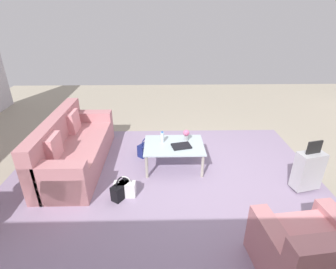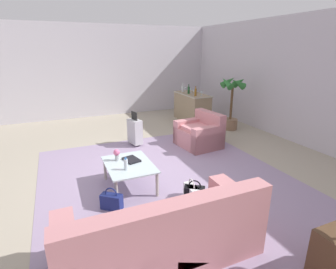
{
  "view_description": "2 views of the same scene",
  "coord_description": "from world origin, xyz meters",
  "px_view_note": "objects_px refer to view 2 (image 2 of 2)",
  "views": [
    {
      "loc": [
        0.59,
        3.47,
        2.57
      ],
      "look_at": [
        0.5,
        -0.46,
        0.66
      ],
      "focal_mm": 28.0,
      "sensor_mm": 36.0,
      "label": 1
    },
    {
      "loc": [
        4.38,
        -1.51,
        2.29
      ],
      "look_at": [
        0.31,
        0.26,
        0.84
      ],
      "focal_mm": 28.0,
      "sensor_mm": 36.0,
      "label": 2
    }
  ],
  "objects_px": {
    "water_bottle": "(126,164)",
    "wine_glass_leftmost": "(185,88)",
    "wine_glass_right_of_centre": "(194,91)",
    "coffee_table": "(129,167)",
    "wine_bottle_clear": "(183,88)",
    "wine_glass_left_of_centre": "(191,89)",
    "flower_vase": "(117,154)",
    "wine_glass_rightmost": "(201,92)",
    "bar_console": "(192,107)",
    "armchair": "(201,134)",
    "couch": "(164,239)",
    "suitcase_silver": "(135,131)",
    "handbag_black": "(194,193)",
    "handbag_navy": "(112,201)",
    "wine_bottle_green": "(189,90)",
    "wine_bottle_amber": "(195,92)",
    "handbag_white": "(191,192)",
    "potted_palm": "(232,101)",
    "coffee_table_book": "(131,160)"
  },
  "relations": [
    {
      "from": "bar_console",
      "to": "wine_bottle_clear",
      "type": "bearing_deg",
      "value": -164.78
    },
    {
      "from": "wine_glass_rightmost",
      "to": "bar_console",
      "type": "bearing_deg",
      "value": -175.25
    },
    {
      "from": "wine_glass_right_of_centre",
      "to": "water_bottle",
      "type": "bearing_deg",
      "value": -42.08
    },
    {
      "from": "wine_bottle_clear",
      "to": "wine_glass_left_of_centre",
      "type": "bearing_deg",
      "value": 30.36
    },
    {
      "from": "couch",
      "to": "suitcase_silver",
      "type": "height_order",
      "value": "couch"
    },
    {
      "from": "suitcase_silver",
      "to": "handbag_navy",
      "type": "relative_size",
      "value": 2.37
    },
    {
      "from": "couch",
      "to": "wine_bottle_green",
      "type": "distance_m",
      "value": 6.18
    },
    {
      "from": "water_bottle",
      "to": "wine_bottle_clear",
      "type": "xyz_separation_m",
      "value": [
        -4.15,
        3.08,
        0.49
      ]
    },
    {
      "from": "water_bottle",
      "to": "couch",
      "type": "bearing_deg",
      "value": -0.0
    },
    {
      "from": "armchair",
      "to": "suitcase_silver",
      "type": "relative_size",
      "value": 1.26
    },
    {
      "from": "coffee_table",
      "to": "handbag_black",
      "type": "height_order",
      "value": "coffee_table"
    },
    {
      "from": "coffee_table_book",
      "to": "suitcase_silver",
      "type": "bearing_deg",
      "value": 148.48
    },
    {
      "from": "wine_glass_left_of_centre",
      "to": "flower_vase",
      "type": "bearing_deg",
      "value": -43.63
    },
    {
      "from": "coffee_table",
      "to": "wine_glass_right_of_centre",
      "type": "bearing_deg",
      "value": 137.17
    },
    {
      "from": "couch",
      "to": "wine_glass_right_of_centre",
      "type": "height_order",
      "value": "wine_glass_right_of_centre"
    },
    {
      "from": "wine_glass_right_of_centre",
      "to": "wine_glass_rightmost",
      "type": "height_order",
      "value": "same"
    },
    {
      "from": "wine_glass_leftmost",
      "to": "wine_glass_left_of_centre",
      "type": "bearing_deg",
      "value": 5.65
    },
    {
      "from": "coffee_table_book",
      "to": "wine_glass_right_of_centre",
      "type": "distance_m",
      "value": 4.43
    },
    {
      "from": "wine_glass_rightmost",
      "to": "suitcase_silver",
      "type": "height_order",
      "value": "wine_glass_rightmost"
    },
    {
      "from": "coffee_table",
      "to": "bar_console",
      "type": "bearing_deg",
      "value": 138.47
    },
    {
      "from": "handbag_white",
      "to": "wine_glass_right_of_centre",
      "type": "bearing_deg",
      "value": 150.78
    },
    {
      "from": "water_bottle",
      "to": "handbag_white",
      "type": "height_order",
      "value": "water_bottle"
    },
    {
      "from": "armchair",
      "to": "handbag_navy",
      "type": "bearing_deg",
      "value": -54.73
    },
    {
      "from": "handbag_navy",
      "to": "wine_bottle_green",
      "type": "bearing_deg",
      "value": 139.91
    },
    {
      "from": "flower_vase",
      "to": "bar_console",
      "type": "bearing_deg",
      "value": 135.26
    },
    {
      "from": "bar_console",
      "to": "wine_glass_left_of_centre",
      "type": "relative_size",
      "value": 9.79
    },
    {
      "from": "bar_console",
      "to": "handbag_navy",
      "type": "distance_m",
      "value": 5.36
    },
    {
      "from": "wine_glass_left_of_centre",
      "to": "wine_glass_rightmost",
      "type": "xyz_separation_m",
      "value": [
        0.69,
        0.0,
        0.0
      ]
    },
    {
      "from": "handbag_navy",
      "to": "handbag_black",
      "type": "xyz_separation_m",
      "value": [
        0.29,
        1.25,
        0.0
      ]
    },
    {
      "from": "wine_glass_left_of_centre",
      "to": "suitcase_silver",
      "type": "relative_size",
      "value": 0.18
    },
    {
      "from": "wine_glass_left_of_centre",
      "to": "wine_bottle_clear",
      "type": "height_order",
      "value": "wine_bottle_clear"
    },
    {
      "from": "wine_glass_right_of_centre",
      "to": "wine_bottle_clear",
      "type": "xyz_separation_m",
      "value": [
        -0.62,
        -0.11,
        0.01
      ]
    },
    {
      "from": "armchair",
      "to": "bar_console",
      "type": "relative_size",
      "value": 0.71
    },
    {
      "from": "water_bottle",
      "to": "wine_glass_leftmost",
      "type": "height_order",
      "value": "wine_glass_leftmost"
    },
    {
      "from": "water_bottle",
      "to": "armchair",
      "type": "bearing_deg",
      "value": 123.63
    },
    {
      "from": "handbag_black",
      "to": "wine_glass_right_of_centre",
      "type": "bearing_deg",
      "value": 151.37
    },
    {
      "from": "handbag_navy",
      "to": "wine_glass_left_of_centre",
      "type": "bearing_deg",
      "value": 139.65
    },
    {
      "from": "wine_bottle_green",
      "to": "handbag_navy",
      "type": "bearing_deg",
      "value": -40.09
    },
    {
      "from": "flower_vase",
      "to": "wine_glass_left_of_centre",
      "type": "xyz_separation_m",
      "value": [
        -3.45,
        3.29,
        0.45
      ]
    },
    {
      "from": "armchair",
      "to": "flower_vase",
      "type": "height_order",
      "value": "armchair"
    },
    {
      "from": "coffee_table",
      "to": "wine_glass_leftmost",
      "type": "distance_m",
      "value": 5.11
    },
    {
      "from": "wine_glass_right_of_centre",
      "to": "potted_palm",
      "type": "xyz_separation_m",
      "value": [
        1.13,
        0.61,
        -0.18
      ]
    },
    {
      "from": "suitcase_silver",
      "to": "wine_glass_rightmost",
      "type": "bearing_deg",
      "value": 111.96
    },
    {
      "from": "coffee_table",
      "to": "wine_bottle_amber",
      "type": "bearing_deg",
      "value": 135.84
    },
    {
      "from": "coffee_table",
      "to": "flower_vase",
      "type": "bearing_deg",
      "value": -145.71
    },
    {
      "from": "wine_bottle_clear",
      "to": "coffee_table",
      "type": "bearing_deg",
      "value": -37.03
    },
    {
      "from": "flower_vase",
      "to": "potted_palm",
      "type": "xyz_separation_m",
      "value": [
        -1.98,
        3.85,
        0.27
      ]
    },
    {
      "from": "couch",
      "to": "wine_glass_left_of_centre",
      "type": "height_order",
      "value": "wine_glass_left_of_centre"
    },
    {
      "from": "couch",
      "to": "wine_glass_rightmost",
      "type": "bearing_deg",
      "value": 145.84
    },
    {
      "from": "wine_bottle_amber",
      "to": "handbag_black",
      "type": "height_order",
      "value": "wine_bottle_amber"
    }
  ]
}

